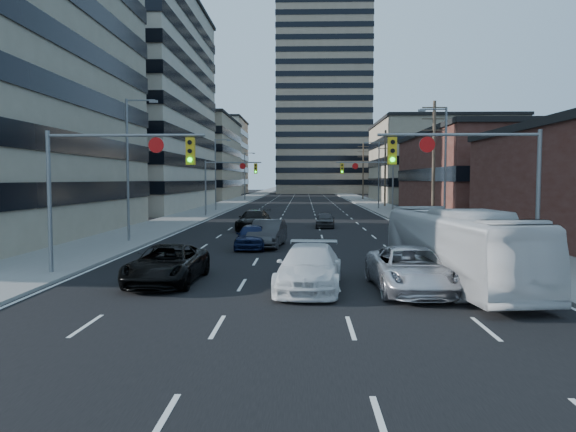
% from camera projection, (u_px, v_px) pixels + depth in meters
% --- Properties ---
extents(ground, '(400.00, 400.00, 0.00)m').
position_uv_depth(ground, '(284.00, 328.00, 15.14)').
color(ground, black).
rests_on(ground, ground).
extents(road_surface, '(18.00, 300.00, 0.02)m').
position_uv_depth(road_surface, '(302.00, 195.00, 144.81)').
color(road_surface, black).
rests_on(road_surface, ground).
extents(sidewalk_left, '(5.00, 300.00, 0.15)m').
position_uv_depth(sidewalk_left, '(257.00, 194.00, 145.13)').
color(sidewalk_left, slate).
rests_on(sidewalk_left, ground).
extents(sidewalk_right, '(5.00, 300.00, 0.15)m').
position_uv_depth(sidewalk_right, '(346.00, 195.00, 144.48)').
color(sidewalk_right, slate).
rests_on(sidewalk_right, ground).
extents(office_left_mid, '(26.00, 34.00, 28.00)m').
position_uv_depth(office_left_mid, '(98.00, 104.00, 74.82)').
color(office_left_mid, '#ADA089').
rests_on(office_left_mid, ground).
extents(office_left_far, '(20.00, 30.00, 16.00)m').
position_uv_depth(office_left_far, '(184.00, 160.00, 115.03)').
color(office_left_far, gray).
rests_on(office_left_far, ground).
extents(storefront_right_mid, '(20.00, 30.00, 9.00)m').
position_uv_depth(storefront_right_mid, '(509.00, 175.00, 64.05)').
color(storefront_right_mid, '#472119').
rests_on(storefront_right_mid, ground).
extents(office_right_far, '(22.00, 28.00, 14.00)m').
position_uv_depth(office_right_far, '(438.00, 163.00, 101.76)').
color(office_right_far, gray).
rests_on(office_right_far, ground).
extents(apartment_tower, '(26.00, 26.00, 58.00)m').
position_uv_depth(apartment_tower, '(323.00, 93.00, 162.69)').
color(apartment_tower, gray).
rests_on(apartment_tower, ground).
extents(bg_block_left, '(24.00, 24.00, 20.00)m').
position_uv_depth(bg_block_left, '(201.00, 158.00, 154.91)').
color(bg_block_left, '#ADA089').
rests_on(bg_block_left, ground).
extents(bg_block_right, '(22.00, 22.00, 12.00)m').
position_uv_depth(bg_block_right, '(427.00, 171.00, 143.52)').
color(bg_block_right, gray).
rests_on(bg_block_right, ground).
extents(signal_near_left, '(6.59, 0.33, 6.00)m').
position_uv_depth(signal_near_left, '(110.00, 171.00, 23.04)').
color(signal_near_left, slate).
rests_on(signal_near_left, ground).
extents(signal_near_right, '(6.59, 0.33, 6.00)m').
position_uv_depth(signal_near_right, '(475.00, 171.00, 22.62)').
color(signal_near_right, slate).
rests_on(signal_near_right, ground).
extents(signal_far_left, '(6.09, 0.33, 6.00)m').
position_uv_depth(signal_far_left, '(227.00, 176.00, 59.95)').
color(signal_far_left, slate).
rests_on(signal_far_left, ground).
extents(signal_far_right, '(6.09, 0.33, 6.00)m').
position_uv_depth(signal_far_right, '(371.00, 176.00, 59.53)').
color(signal_far_right, slate).
rests_on(signal_far_right, ground).
extents(utility_pole_block, '(2.20, 0.28, 11.00)m').
position_uv_depth(utility_pole_block, '(434.00, 160.00, 50.33)').
color(utility_pole_block, '#4C3D2D').
rests_on(utility_pole_block, ground).
extents(utility_pole_midblock, '(2.20, 0.28, 11.00)m').
position_uv_depth(utility_pole_midblock, '(385.00, 167.00, 80.25)').
color(utility_pole_midblock, '#4C3D2D').
rests_on(utility_pole_midblock, ground).
extents(utility_pole_distant, '(2.20, 0.28, 11.00)m').
position_uv_depth(utility_pole_distant, '(363.00, 170.00, 110.18)').
color(utility_pole_distant, '#4C3D2D').
rests_on(utility_pole_distant, ground).
extents(streetlight_left_near, '(2.03, 0.22, 9.00)m').
position_uv_depth(streetlight_left_near, '(130.00, 163.00, 35.05)').
color(streetlight_left_near, slate).
rests_on(streetlight_left_near, ground).
extents(streetlight_left_mid, '(2.03, 0.22, 9.00)m').
position_uv_depth(streetlight_left_mid, '(217.00, 171.00, 69.96)').
color(streetlight_left_mid, slate).
rests_on(streetlight_left_mid, ground).
extents(streetlight_left_far, '(2.03, 0.22, 9.00)m').
position_uv_depth(streetlight_left_far, '(246.00, 174.00, 104.87)').
color(streetlight_left_far, slate).
rests_on(streetlight_left_far, ground).
extents(streetlight_right_near, '(2.03, 0.22, 9.00)m').
position_uv_depth(streetlight_right_near, '(443.00, 164.00, 39.46)').
color(streetlight_right_near, slate).
rests_on(streetlight_right_near, ground).
extents(streetlight_right_far, '(2.03, 0.22, 9.00)m').
position_uv_depth(streetlight_right_far, '(378.00, 171.00, 74.37)').
color(streetlight_right_far, slate).
rests_on(streetlight_right_far, ground).
extents(black_pickup, '(2.62, 5.37, 1.47)m').
position_uv_depth(black_pickup, '(167.00, 264.00, 21.54)').
color(black_pickup, black).
rests_on(black_pickup, ground).
extents(white_van, '(2.68, 5.69, 1.60)m').
position_uv_depth(white_van, '(309.00, 268.00, 20.33)').
color(white_van, silver).
rests_on(white_van, ground).
extents(silver_suv, '(2.82, 5.78, 1.58)m').
position_uv_depth(silver_suv, '(411.00, 270.00, 19.99)').
color(silver_suv, silver).
rests_on(silver_suv, ground).
extents(transit_bus, '(3.69, 10.65, 2.91)m').
position_uv_depth(transit_bus, '(458.00, 248.00, 20.88)').
color(transit_bus, silver).
rests_on(transit_bus, ground).
extents(sedan_blue, '(1.88, 4.33, 1.45)m').
position_uv_depth(sedan_blue, '(252.00, 236.00, 32.28)').
color(sedan_blue, '#0E173A').
rests_on(sedan_blue, ground).
extents(sedan_grey_center, '(2.18, 5.01, 1.60)m').
position_uv_depth(sedan_grey_center, '(268.00, 234.00, 33.13)').
color(sedan_grey_center, '#2F2F31').
rests_on(sedan_grey_center, ground).
extents(sedan_black_far, '(2.69, 5.61, 1.58)m').
position_uv_depth(sedan_black_far, '(254.00, 220.00, 44.16)').
color(sedan_black_far, black).
rests_on(sedan_black_far, ground).
extents(sedan_grey_right, '(1.73, 3.90, 1.30)m').
position_uv_depth(sedan_grey_right, '(325.00, 220.00, 46.52)').
color(sedan_grey_right, '#37373A').
rests_on(sedan_grey_right, ground).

